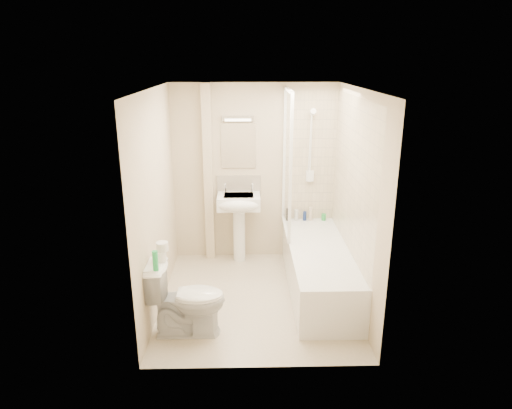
{
  "coord_description": "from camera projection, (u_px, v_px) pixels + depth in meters",
  "views": [
    {
      "loc": [
        -0.12,
        -4.76,
        2.72
      ],
      "look_at": [
        -0.0,
        0.2,
        1.1
      ],
      "focal_mm": 32.0,
      "sensor_mm": 36.0,
      "label": 1
    }
  ],
  "objects": [
    {
      "name": "pipe_boxing",
      "position": [
        208.0,
        175.0,
        6.11
      ],
      "size": [
        0.12,
        0.12,
        2.4
      ],
      "primitive_type": "cube",
      "color": "beige",
      "rests_on": "ground"
    },
    {
      "name": "floor",
      "position": [
        257.0,
        298.0,
        5.37
      ],
      "size": [
        2.5,
        2.5,
        0.0
      ],
      "primitive_type": "plane",
      "color": "beige",
      "rests_on": "ground"
    },
    {
      "name": "bottle_cream",
      "position": [
        311.0,
        214.0,
        6.29
      ],
      "size": [
        0.05,
        0.05,
        0.19
      ],
      "primitive_type": "cylinder",
      "color": "beige",
      "rests_on": "bathtub"
    },
    {
      "name": "toilet_roll_lower",
      "position": [
        160.0,
        256.0,
        4.52
      ],
      "size": [
        0.12,
        0.12,
        0.1
      ],
      "primitive_type": "cylinder",
      "color": "white",
      "rests_on": "toilet"
    },
    {
      "name": "tile_right",
      "position": [
        353.0,
        176.0,
        5.14
      ],
      "size": [
        0.01,
        2.1,
        1.75
      ],
      "primitive_type": "cube",
      "color": "beige",
      "rests_on": "wall_right"
    },
    {
      "name": "wall_right",
      "position": [
        356.0,
        201.0,
        5.02
      ],
      "size": [
        0.02,
        2.5,
        2.4
      ],
      "primitive_type": "cube",
      "color": "beige",
      "rests_on": "ground"
    },
    {
      "name": "pedestal_sink",
      "position": [
        239.0,
        209.0,
        6.09
      ],
      "size": [
        0.57,
        0.51,
        1.09
      ],
      "color": "white",
      "rests_on": "ground"
    },
    {
      "name": "wall_back",
      "position": [
        254.0,
        173.0,
        6.18
      ],
      "size": [
        2.2,
        0.02,
        2.4
      ],
      "primitive_type": "cube",
      "color": "beige",
      "rests_on": "ground"
    },
    {
      "name": "bottle_black_a",
      "position": [
        288.0,
        214.0,
        6.28
      ],
      "size": [
        0.05,
        0.05,
        0.17
      ],
      "primitive_type": "cylinder",
      "color": "black",
      "rests_on": "bathtub"
    },
    {
      "name": "tile_back",
      "position": [
        310.0,
        157.0,
        6.12
      ],
      "size": [
        0.7,
        0.01,
        1.75
      ],
      "primitive_type": "cube",
      "color": "beige",
      "rests_on": "wall_back"
    },
    {
      "name": "wall_left",
      "position": [
        156.0,
        202.0,
        4.97
      ],
      "size": [
        0.02,
        2.5,
        2.4
      ],
      "primitive_type": "cube",
      "color": "beige",
      "rests_on": "ground"
    },
    {
      "name": "green_bottle",
      "position": [
        155.0,
        261.0,
        4.3
      ],
      "size": [
        0.05,
        0.05,
        0.2
      ],
      "primitive_type": "cylinder",
      "color": "green",
      "rests_on": "toilet"
    },
    {
      "name": "shower_fixture",
      "position": [
        311.0,
        149.0,
        6.04
      ],
      "size": [
        0.1,
        0.16,
        0.99
      ],
      "color": "white",
      "rests_on": "wall_back"
    },
    {
      "name": "toilet",
      "position": [
        187.0,
        299.0,
        4.59
      ],
      "size": [
        0.44,
        0.76,
        0.78
      ],
      "primitive_type": "imported",
      "rotation": [
        0.0,
        0.0,
        1.57
      ],
      "color": "white",
      "rests_on": "ground"
    },
    {
      "name": "shower_screen",
      "position": [
        287.0,
        163.0,
        5.68
      ],
      "size": [
        0.04,
        0.92,
        1.8
      ],
      "color": "white",
      "rests_on": "bathtub"
    },
    {
      "name": "ceiling",
      "position": [
        257.0,
        89.0,
        4.62
      ],
      "size": [
        2.2,
        2.5,
        0.02
      ],
      "primitive_type": "cube",
      "color": "white",
      "rests_on": "wall_back"
    },
    {
      "name": "bottle_white_a",
      "position": [
        296.0,
        215.0,
        6.29
      ],
      "size": [
        0.05,
        0.05,
        0.15
      ],
      "primitive_type": "cylinder",
      "color": "silver",
      "rests_on": "bathtub"
    },
    {
      "name": "mirror",
      "position": [
        238.0,
        146.0,
        6.05
      ],
      "size": [
        0.46,
        0.01,
        0.6
      ],
      "primitive_type": "cube",
      "color": "white",
      "rests_on": "wall_back"
    },
    {
      "name": "splashback",
      "position": [
        239.0,
        186.0,
        6.22
      ],
      "size": [
        0.6,
        0.02,
        0.3
      ],
      "primitive_type": "cube",
      "color": "beige",
      "rests_on": "wall_back"
    },
    {
      "name": "toilet_roll_upper",
      "position": [
        162.0,
        247.0,
        4.51
      ],
      "size": [
        0.12,
        0.12,
        0.09
      ],
      "primitive_type": "cylinder",
      "color": "white",
      "rests_on": "toilet_roll_lower"
    },
    {
      "name": "bathtub",
      "position": [
        319.0,
        268.0,
        5.48
      ],
      "size": [
        0.7,
        2.1,
        0.55
      ],
      "color": "white",
      "rests_on": "ground"
    },
    {
      "name": "bottle_blue",
      "position": [
        305.0,
        216.0,
        6.29
      ],
      "size": [
        0.05,
        0.05,
        0.13
      ],
      "primitive_type": "cylinder",
      "color": "navy",
      "rests_on": "bathtub"
    },
    {
      "name": "strip_light",
      "position": [
        238.0,
        118.0,
        5.91
      ],
      "size": [
        0.42,
        0.07,
        0.07
      ],
      "primitive_type": "cube",
      "color": "silver",
      "rests_on": "wall_back"
    },
    {
      "name": "bottle_green",
      "position": [
        324.0,
        217.0,
        6.31
      ],
      "size": [
        0.06,
        0.06,
        0.09
      ],
      "primitive_type": "cylinder",
      "color": "green",
      "rests_on": "bathtub"
    }
  ]
}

